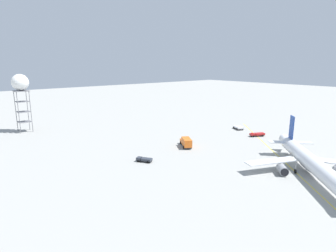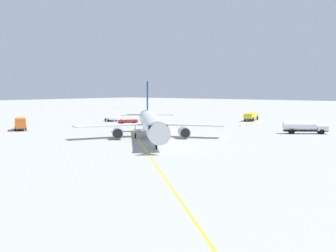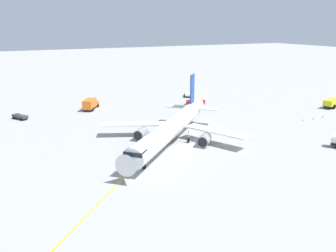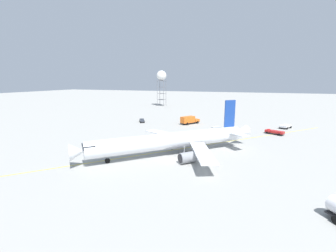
{
  "view_description": "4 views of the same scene",
  "coord_description": "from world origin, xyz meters",
  "px_view_note": "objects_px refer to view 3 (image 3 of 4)",
  "views": [
    {
      "loc": [
        -22.57,
        70.79,
        27.36
      ],
      "look_at": [
        40.27,
        17.04,
        8.86
      ],
      "focal_mm": 29.95,
      "sensor_mm": 36.0,
      "label": 1
    },
    {
      "loc": [
        -55.25,
        69.01,
        10.44
      ],
      "look_at": [
        1.94,
        -1.73,
        2.6
      ],
      "focal_mm": 46.75,
      "sensor_mm": 36.0,
      "label": 2
    },
    {
      "loc": [
        -61.4,
        35.57,
        24.01
      ],
      "look_at": [
        6.02,
        1.01,
        3.11
      ],
      "focal_mm": 40.06,
      "sensor_mm": 36.0,
      "label": 3
    },
    {
      "loc": [
        -45.5,
        -15.83,
        17.18
      ],
      "look_at": [
        16.18,
        6.88,
        4.09
      ],
      "focal_mm": 24.75,
      "sensor_mm": 36.0,
      "label": 4
    }
  ],
  "objects_px": {
    "airliner_main": "(171,128)",
    "baggage_truck_truck": "(20,117)",
    "ops_pickup_truck": "(196,102)",
    "catering_truck_truck": "(90,104)",
    "safety_cone_near": "(303,120)",
    "safety_cone_far": "(323,117)",
    "fire_tender_truck": "(335,102)",
    "pushback_tug_truck": "(189,94)",
    "safety_cone_mid": "(313,118)"
  },
  "relations": [
    {
      "from": "pushback_tug_truck",
      "to": "safety_cone_near",
      "type": "relative_size",
      "value": 10.32
    },
    {
      "from": "safety_cone_near",
      "to": "safety_cone_mid",
      "type": "bearing_deg",
      "value": -88.39
    },
    {
      "from": "ops_pickup_truck",
      "to": "safety_cone_near",
      "type": "xyz_separation_m",
      "value": [
        -29.6,
        -13.78,
        -0.53
      ]
    },
    {
      "from": "airliner_main",
      "to": "catering_truck_truck",
      "type": "relative_size",
      "value": 4.08
    },
    {
      "from": "baggage_truck_truck",
      "to": "catering_truck_truck",
      "type": "relative_size",
      "value": 0.56
    },
    {
      "from": "baggage_truck_truck",
      "to": "safety_cone_near",
      "type": "bearing_deg",
      "value": -149.77
    },
    {
      "from": "airliner_main",
      "to": "safety_cone_mid",
      "type": "relative_size",
      "value": 62.25
    },
    {
      "from": "fire_tender_truck",
      "to": "safety_cone_near",
      "type": "xyz_separation_m",
      "value": [
        -8.03,
        21.2,
        -1.26
      ]
    },
    {
      "from": "baggage_truck_truck",
      "to": "safety_cone_mid",
      "type": "xyz_separation_m",
      "value": [
        -34.48,
        -67.36,
        -0.44
      ]
    },
    {
      "from": "ops_pickup_truck",
      "to": "catering_truck_truck",
      "type": "relative_size",
      "value": 0.7
    },
    {
      "from": "fire_tender_truck",
      "to": "baggage_truck_truck",
      "type": "bearing_deg",
      "value": 146.07
    },
    {
      "from": "safety_cone_near",
      "to": "airliner_main",
      "type": "bearing_deg",
      "value": 91.03
    },
    {
      "from": "safety_cone_mid",
      "to": "safety_cone_far",
      "type": "height_order",
      "value": "same"
    },
    {
      "from": "fire_tender_truck",
      "to": "airliner_main",
      "type": "bearing_deg",
      "value": 171.84
    },
    {
      "from": "airliner_main",
      "to": "baggage_truck_truck",
      "type": "xyz_separation_m",
      "value": [
        35.28,
        25.61,
        -2.41
      ]
    },
    {
      "from": "safety_cone_far",
      "to": "safety_cone_mid",
      "type": "bearing_deg",
      "value": 91.61
    },
    {
      "from": "pushback_tug_truck",
      "to": "fire_tender_truck",
      "type": "height_order",
      "value": "fire_tender_truck"
    },
    {
      "from": "pushback_tug_truck",
      "to": "safety_cone_far",
      "type": "relative_size",
      "value": 10.32
    },
    {
      "from": "airliner_main",
      "to": "fire_tender_truck",
      "type": "distance_m",
      "value": 59.82
    },
    {
      "from": "airliner_main",
      "to": "baggage_truck_truck",
      "type": "relative_size",
      "value": 7.34
    },
    {
      "from": "safety_cone_far",
      "to": "fire_tender_truck",
      "type": "bearing_deg",
      "value": -60.35
    },
    {
      "from": "catering_truck_truck",
      "to": "safety_cone_mid",
      "type": "xyz_separation_m",
      "value": [
        -37.26,
        -48.02,
        -1.39
      ]
    },
    {
      "from": "ops_pickup_truck",
      "to": "safety_cone_far",
      "type": "bearing_deg",
      "value": 152.97
    },
    {
      "from": "airliner_main",
      "to": "safety_cone_near",
      "type": "distance_m",
      "value": 38.07
    },
    {
      "from": "safety_cone_near",
      "to": "catering_truck_truck",
      "type": "bearing_deg",
      "value": 49.81
    },
    {
      "from": "ops_pickup_truck",
      "to": "safety_cone_mid",
      "type": "distance_m",
      "value": 34.34
    },
    {
      "from": "baggage_truck_truck",
      "to": "catering_truck_truck",
      "type": "height_order",
      "value": "catering_truck_truck"
    },
    {
      "from": "pushback_tug_truck",
      "to": "catering_truck_truck",
      "type": "height_order",
      "value": "catering_truck_truck"
    },
    {
      "from": "ops_pickup_truck",
      "to": "safety_cone_near",
      "type": "bearing_deg",
      "value": 142.08
    },
    {
      "from": "baggage_truck_truck",
      "to": "safety_cone_near",
      "type": "relative_size",
      "value": 8.48
    },
    {
      "from": "fire_tender_truck",
      "to": "safety_cone_near",
      "type": "distance_m",
      "value": 22.71
    },
    {
      "from": "ops_pickup_truck",
      "to": "fire_tender_truck",
      "type": "distance_m",
      "value": 41.11
    },
    {
      "from": "ops_pickup_truck",
      "to": "catering_truck_truck",
      "type": "xyz_separation_m",
      "value": [
        7.76,
        30.45,
        0.86
      ]
    },
    {
      "from": "catering_truck_truck",
      "to": "safety_cone_mid",
      "type": "bearing_deg",
      "value": -95.58
    },
    {
      "from": "catering_truck_truck",
      "to": "safety_cone_near",
      "type": "distance_m",
      "value": 57.91
    },
    {
      "from": "safety_cone_far",
      "to": "baggage_truck_truck",
      "type": "bearing_deg",
      "value": 64.17
    },
    {
      "from": "safety_cone_mid",
      "to": "safety_cone_far",
      "type": "bearing_deg",
      "value": -88.39
    },
    {
      "from": "fire_tender_truck",
      "to": "catering_truck_truck",
      "type": "xyz_separation_m",
      "value": [
        29.33,
        65.43,
        0.13
      ]
    },
    {
      "from": "safety_cone_near",
      "to": "fire_tender_truck",
      "type": "bearing_deg",
      "value": -69.26
    },
    {
      "from": "ops_pickup_truck",
      "to": "safety_cone_far",
      "type": "distance_m",
      "value": 36.27
    },
    {
      "from": "pushback_tug_truck",
      "to": "baggage_truck_truck",
      "type": "bearing_deg",
      "value": 124.12
    },
    {
      "from": "ops_pickup_truck",
      "to": "catering_truck_truck",
      "type": "distance_m",
      "value": 31.43
    },
    {
      "from": "pushback_tug_truck",
      "to": "safety_cone_far",
      "type": "distance_m",
      "value": 44.49
    },
    {
      "from": "pushback_tug_truck",
      "to": "safety_cone_mid",
      "type": "xyz_separation_m",
      "value": [
        -41.27,
        -13.19,
        -0.53
      ]
    },
    {
      "from": "airliner_main",
      "to": "catering_truck_truck",
      "type": "bearing_deg",
      "value": -125.09
    },
    {
      "from": "ops_pickup_truck",
      "to": "baggage_truck_truck",
      "type": "distance_m",
      "value": 50.04
    },
    {
      "from": "ops_pickup_truck",
      "to": "fire_tender_truck",
      "type": "bearing_deg",
      "value": 175.45
    },
    {
      "from": "safety_cone_far",
      "to": "pushback_tug_truck",
      "type": "bearing_deg",
      "value": 22.27
    },
    {
      "from": "baggage_truck_truck",
      "to": "fire_tender_truck",
      "type": "xyz_separation_m",
      "value": [
        -26.56,
        -84.77,
        0.82
      ]
    },
    {
      "from": "safety_cone_near",
      "to": "safety_cone_mid",
      "type": "distance_m",
      "value": 3.79
    }
  ]
}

